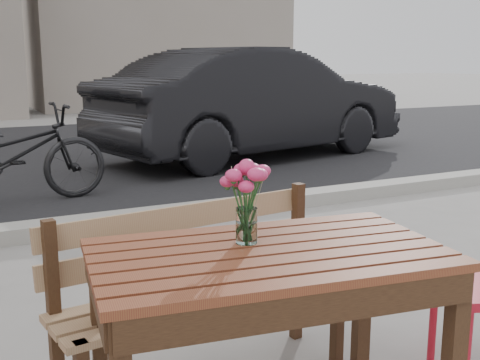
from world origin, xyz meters
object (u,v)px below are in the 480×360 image
at_px(main_vase, 247,191).
at_px(parked_car, 255,103).
at_px(main_table, 269,284).
at_px(bicycle, 10,156).

height_order(main_vase, parked_car, parked_car).
xyz_separation_m(main_table, bicycle, (-0.38, 4.18, -0.14)).
xyz_separation_m(parked_car, bicycle, (-3.33, -1.45, -0.27)).
relative_size(main_table, bicycle, 0.71).
relative_size(main_table, parked_car, 0.28).
height_order(main_vase, bicycle, main_vase).
bearing_deg(main_table, bicycle, 103.20).
xyz_separation_m(main_table, parked_car, (2.95, 5.63, 0.14)).
relative_size(parked_car, bicycle, 2.53).
bearing_deg(bicycle, parked_car, -72.41).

